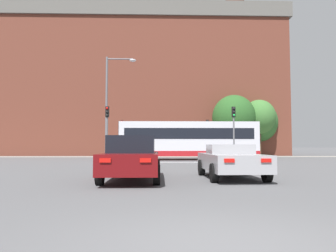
{
  "coord_description": "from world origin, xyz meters",
  "views": [
    {
      "loc": [
        -0.77,
        -4.03,
        1.23
      ],
      "look_at": [
        0.14,
        26.35,
        3.04
      ],
      "focal_mm": 35.0,
      "sensor_mm": 36.0,
      "label": 1
    }
  ],
  "objects_px": {
    "car_roadster_right": "(231,161)",
    "traffic_light_near_right": "(234,125)",
    "bus_crossing_lead": "(188,140)",
    "traffic_light_far_right": "(207,132)",
    "car_saloon_left": "(132,158)",
    "pedestrian_waiting": "(122,147)",
    "traffic_light_far_left": "(122,132)",
    "traffic_light_near_left": "(107,125)",
    "street_lamp_junction": "(111,98)"
  },
  "relations": [
    {
      "from": "traffic_light_near_right",
      "to": "traffic_light_far_right",
      "type": "relative_size",
      "value": 1.05
    },
    {
      "from": "traffic_light_far_left",
      "to": "car_saloon_left",
      "type": "bearing_deg",
      "value": -82.78
    },
    {
      "from": "car_saloon_left",
      "to": "traffic_light_near_left",
      "type": "xyz_separation_m",
      "value": [
        -2.87,
        12.54,
        1.99
      ]
    },
    {
      "from": "car_roadster_right",
      "to": "street_lamp_junction",
      "type": "relative_size",
      "value": 0.55
    },
    {
      "from": "car_roadster_right",
      "to": "traffic_light_far_right",
      "type": "height_order",
      "value": "traffic_light_far_right"
    },
    {
      "from": "car_saloon_left",
      "to": "traffic_light_far_right",
      "type": "bearing_deg",
      "value": 75.12
    },
    {
      "from": "traffic_light_near_right",
      "to": "traffic_light_far_left",
      "type": "bearing_deg",
      "value": 131.84
    },
    {
      "from": "car_roadster_right",
      "to": "pedestrian_waiting",
      "type": "bearing_deg",
      "value": 104.24
    },
    {
      "from": "traffic_light_near_left",
      "to": "street_lamp_junction",
      "type": "bearing_deg",
      "value": 74.01
    },
    {
      "from": "bus_crossing_lead",
      "to": "pedestrian_waiting",
      "type": "distance_m",
      "value": 10.59
    },
    {
      "from": "bus_crossing_lead",
      "to": "traffic_light_far_right",
      "type": "height_order",
      "value": "traffic_light_far_right"
    },
    {
      "from": "traffic_light_near_left",
      "to": "traffic_light_far_right",
      "type": "bearing_deg",
      "value": 49.95
    },
    {
      "from": "traffic_light_far_right",
      "to": "traffic_light_far_left",
      "type": "bearing_deg",
      "value": 176.77
    },
    {
      "from": "car_roadster_right",
      "to": "traffic_light_near_right",
      "type": "relative_size",
      "value": 1.05
    },
    {
      "from": "traffic_light_far_right",
      "to": "traffic_light_near_left",
      "type": "bearing_deg",
      "value": -130.05
    },
    {
      "from": "car_saloon_left",
      "to": "traffic_light_far_left",
      "type": "height_order",
      "value": "traffic_light_far_left"
    },
    {
      "from": "traffic_light_far_right",
      "to": "street_lamp_junction",
      "type": "relative_size",
      "value": 0.5
    },
    {
      "from": "street_lamp_junction",
      "to": "car_roadster_right",
      "type": "bearing_deg",
      "value": -63.64
    },
    {
      "from": "car_saloon_left",
      "to": "bus_crossing_lead",
      "type": "distance_m",
      "value": 16.66
    },
    {
      "from": "bus_crossing_lead",
      "to": "street_lamp_junction",
      "type": "xyz_separation_m",
      "value": [
        -6.16,
        -3.03,
        3.14
      ]
    },
    {
      "from": "car_roadster_right",
      "to": "traffic_light_near_left",
      "type": "bearing_deg",
      "value": 117.06
    },
    {
      "from": "car_roadster_right",
      "to": "pedestrian_waiting",
      "type": "xyz_separation_m",
      "value": [
        -6.7,
        24.05,
        0.42
      ]
    },
    {
      "from": "traffic_light_near_left",
      "to": "street_lamp_junction",
      "type": "xyz_separation_m",
      "value": [
        0.2,
        0.69,
        2.09
      ]
    },
    {
      "from": "bus_crossing_lead",
      "to": "street_lamp_junction",
      "type": "relative_size",
      "value": 1.45
    },
    {
      "from": "traffic_light_near_right",
      "to": "pedestrian_waiting",
      "type": "relative_size",
      "value": 2.31
    },
    {
      "from": "car_roadster_right",
      "to": "street_lamp_junction",
      "type": "bearing_deg",
      "value": 115.04
    },
    {
      "from": "bus_crossing_lead",
      "to": "traffic_light_far_right",
      "type": "relative_size",
      "value": 2.91
    },
    {
      "from": "car_roadster_right",
      "to": "traffic_light_far_right",
      "type": "xyz_separation_m",
      "value": [
        2.59,
        22.86,
        2.05
      ]
    },
    {
      "from": "traffic_light_far_left",
      "to": "pedestrian_waiting",
      "type": "xyz_separation_m",
      "value": [
        -0.04,
        0.67,
        -1.61
      ]
    },
    {
      "from": "traffic_light_far_right",
      "to": "traffic_light_far_left",
      "type": "relative_size",
      "value": 1.01
    },
    {
      "from": "car_saloon_left",
      "to": "street_lamp_junction",
      "type": "distance_m",
      "value": 14.1
    },
    {
      "from": "traffic_light_far_right",
      "to": "car_roadster_right",
      "type": "bearing_deg",
      "value": -96.47
    },
    {
      "from": "traffic_light_near_left",
      "to": "car_roadster_right",
      "type": "bearing_deg",
      "value": -61.62
    },
    {
      "from": "bus_crossing_lead",
      "to": "traffic_light_far_right",
      "type": "distance_m",
      "value": 7.67
    },
    {
      "from": "car_saloon_left",
      "to": "car_roadster_right",
      "type": "relative_size",
      "value": 1.12
    },
    {
      "from": "car_saloon_left",
      "to": "pedestrian_waiting",
      "type": "distance_m",
      "value": 24.74
    },
    {
      "from": "traffic_light_near_right",
      "to": "street_lamp_junction",
      "type": "height_order",
      "value": "street_lamp_junction"
    },
    {
      "from": "bus_crossing_lead",
      "to": "pedestrian_waiting",
      "type": "xyz_separation_m",
      "value": [
        -6.55,
        8.29,
        -0.65
      ]
    },
    {
      "from": "car_saloon_left",
      "to": "pedestrian_waiting",
      "type": "relative_size",
      "value": 2.7
    },
    {
      "from": "street_lamp_junction",
      "to": "pedestrian_waiting",
      "type": "xyz_separation_m",
      "value": [
        -0.39,
        11.33,
        -3.79
      ]
    },
    {
      "from": "car_saloon_left",
      "to": "traffic_light_near_right",
      "type": "bearing_deg",
      "value": 62.86
    },
    {
      "from": "traffic_light_far_left",
      "to": "bus_crossing_lead",
      "type": "bearing_deg",
      "value": -49.48
    },
    {
      "from": "car_roadster_right",
      "to": "bus_crossing_lead",
      "type": "relative_size",
      "value": 0.38
    },
    {
      "from": "traffic_light_near_left",
      "to": "pedestrian_waiting",
      "type": "distance_m",
      "value": 12.14
    },
    {
      "from": "traffic_light_far_left",
      "to": "pedestrian_waiting",
      "type": "distance_m",
      "value": 1.75
    },
    {
      "from": "traffic_light_near_right",
      "to": "car_roadster_right",
      "type": "bearing_deg",
      "value": -103.71
    },
    {
      "from": "car_saloon_left",
      "to": "traffic_light_near_right",
      "type": "height_order",
      "value": "traffic_light_near_right"
    },
    {
      "from": "traffic_light_far_right",
      "to": "pedestrian_waiting",
      "type": "xyz_separation_m",
      "value": [
        -9.29,
        1.19,
        -1.63
      ]
    },
    {
      "from": "pedestrian_waiting",
      "to": "traffic_light_far_right",
      "type": "bearing_deg",
      "value": -19.09
    },
    {
      "from": "car_roadster_right",
      "to": "pedestrian_waiting",
      "type": "distance_m",
      "value": 24.97
    }
  ]
}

